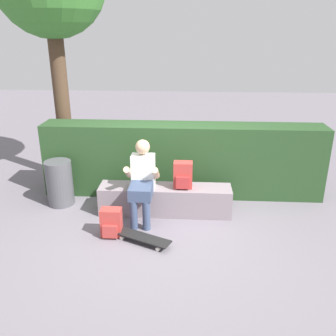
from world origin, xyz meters
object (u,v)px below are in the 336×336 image
bench_main (165,200)px  backpack_on_bench (183,175)px  person_skater (142,179)px  backpack_on_ground (111,223)px  skateboard_near_person (142,238)px  trash_bin (60,183)px

bench_main → backpack_on_bench: (0.27, -0.01, 0.41)m
person_skater → backpack_on_ground: 0.77m
backpack_on_ground → skateboard_near_person: bearing=-19.1°
person_skater → backpack_on_ground: size_ratio=2.97×
person_skater → backpack_on_bench: person_skater is taller
skateboard_near_person → backpack_on_ground: backpack_on_ground is taller
bench_main → backpack_on_ground: bench_main is taller
backpack_on_bench → skateboard_near_person: bearing=-120.7°
backpack_on_ground → bench_main: bearing=46.2°
bench_main → skateboard_near_person: bearing=-105.7°
person_skater → skateboard_near_person: (0.07, -0.67, -0.56)m
bench_main → trash_bin: trash_bin is taller
bench_main → person_skater: person_skater is taller
bench_main → person_skater: 0.57m
backpack_on_bench → bench_main: bearing=178.0°
person_skater → trash_bin: 1.47m
trash_bin → backpack_on_bench: bearing=-6.1°
backpack_on_bench → person_skater: bearing=-161.5°
person_skater → trash_bin: bearing=163.7°
skateboard_near_person → backpack_on_ground: bearing=160.9°
bench_main → backpack_on_ground: 1.00m
person_skater → skateboard_near_person: person_skater is taller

